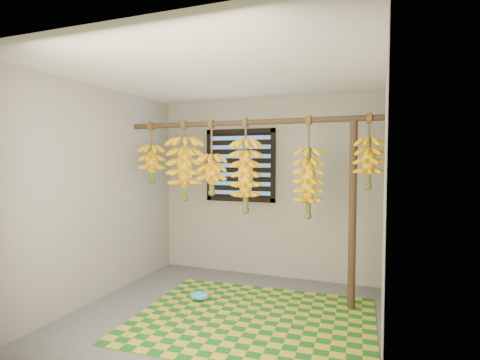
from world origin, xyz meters
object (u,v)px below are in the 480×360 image
at_px(plastic_bag, 200,296).
at_px(banana_bunch_b, 185,168).
at_px(support_post, 352,215).
at_px(banana_bunch_a, 152,163).
at_px(woven_mat, 253,319).
at_px(banana_bunch_d, 246,176).
at_px(banana_bunch_e, 308,183).
at_px(banana_bunch_f, 369,163).
at_px(banana_bunch_c, 212,174).

xyz_separation_m(plastic_bag, banana_bunch_b, (-0.38, 0.36, 1.41)).
xyz_separation_m(support_post, banana_bunch_a, (-2.46, 0.00, 0.53)).
height_order(woven_mat, banana_bunch_b, banana_bunch_b).
distance_m(plastic_bag, banana_bunch_d, 1.45).
bearing_deg(plastic_bag, banana_bunch_e, 17.70).
relative_size(woven_mat, banana_bunch_f, 2.98).
bearing_deg(banana_bunch_c, banana_bunch_f, 0.00).
bearing_deg(support_post, woven_mat, -144.72).
distance_m(support_post, banana_bunch_f, 0.56).
height_order(banana_bunch_a, banana_bunch_e, same).
height_order(woven_mat, banana_bunch_d, banana_bunch_d).
bearing_deg(banana_bunch_c, banana_bunch_b, 180.00).
bearing_deg(banana_bunch_d, plastic_bag, -138.89).
bearing_deg(banana_bunch_a, banana_bunch_f, -0.00).
bearing_deg(banana_bunch_e, banana_bunch_c, 180.00).
distance_m(banana_bunch_b, banana_bunch_f, 2.13).
relative_size(plastic_bag, banana_bunch_b, 0.24).
relative_size(plastic_bag, banana_bunch_e, 0.21).
height_order(woven_mat, banana_bunch_e, banana_bunch_e).
distance_m(support_post, banana_bunch_e, 0.57).
xyz_separation_m(plastic_bag, banana_bunch_e, (1.14, 0.36, 1.27)).
distance_m(woven_mat, banana_bunch_b, 1.94).
relative_size(plastic_bag, banana_bunch_c, 0.26).
xyz_separation_m(banana_bunch_a, banana_bunch_d, (1.27, 0.00, -0.14)).
relative_size(banana_bunch_c, banana_bunch_f, 1.14).
bearing_deg(banana_bunch_a, banana_bunch_b, 0.00).
height_order(support_post, woven_mat, support_post).
distance_m(banana_bunch_a, banana_bunch_d, 1.28).
relative_size(support_post, banana_bunch_f, 2.59).
bearing_deg(banana_bunch_a, plastic_bag, -23.10).
relative_size(support_post, banana_bunch_d, 1.86).
relative_size(woven_mat, banana_bunch_a, 3.04).
distance_m(support_post, banana_bunch_d, 1.25).
xyz_separation_m(plastic_bag, banana_bunch_f, (1.75, 0.36, 1.49)).
height_order(banana_bunch_c, banana_bunch_f, same).
bearing_deg(banana_bunch_c, support_post, 0.00).
distance_m(banana_bunch_a, banana_bunch_b, 0.48).
height_order(banana_bunch_b, banana_bunch_d, same).
distance_m(banana_bunch_c, banana_bunch_e, 1.16).
xyz_separation_m(banana_bunch_a, banana_bunch_b, (0.47, 0.00, -0.06)).
bearing_deg(banana_bunch_b, plastic_bag, -43.83).
bearing_deg(banana_bunch_f, support_post, 180.00).
distance_m(banana_bunch_e, banana_bunch_f, 0.65).
xyz_separation_m(banana_bunch_a, banana_bunch_c, (0.84, -0.00, -0.12)).
bearing_deg(banana_bunch_d, support_post, -0.00).
bearing_deg(woven_mat, banana_bunch_d, 115.92).
height_order(banana_bunch_d, banana_bunch_f, same).
xyz_separation_m(banana_bunch_c, banana_bunch_e, (1.15, 0.00, -0.08)).
height_order(plastic_bag, banana_bunch_a, banana_bunch_a).
bearing_deg(support_post, plastic_bag, -167.22).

